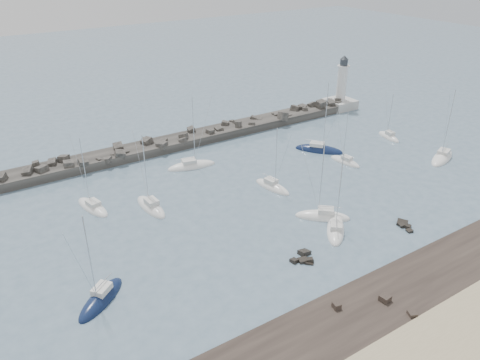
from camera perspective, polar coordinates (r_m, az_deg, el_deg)
name	(u,v)px	position (r m, az deg, el deg)	size (l,w,h in m)	color
ground	(288,224)	(74.72, 5.82, -5.31)	(400.00, 400.00, 0.00)	slate
sand_strip	(471,359)	(59.08, 26.37, -18.99)	(140.00, 14.00, 1.00)	tan
rock_shelf	(397,305)	(62.56, 18.56, -14.25)	(140.00, 12.00, 1.81)	black
rock_cluster_near	(304,259)	(67.36, 7.79, -9.48)	(3.92, 3.62, 1.58)	black
rock_cluster_far	(404,226)	(78.16, 19.32, -5.27)	(2.35, 3.67, 1.32)	black
breakwater	(151,151)	(100.86, -10.85, 3.55)	(115.00, 7.36, 5.32)	#312F2C
lighthouse	(340,97)	(128.35, 12.15, 9.90)	(7.00, 7.00, 14.60)	#AFAEA9
sailboat_0	(93,207)	(82.13, -17.50, -3.22)	(4.46, 8.89, 13.40)	white
sailboat_1	(101,299)	(62.51, -16.56, -13.76)	(8.42, 7.47, 13.84)	#0F1C3F
sailboat_2	(151,207)	(79.77, -10.79, -3.28)	(3.32, 8.91, 14.00)	white
sailboat_3	(191,166)	(92.99, -5.94, 1.68)	(10.11, 4.90, 15.23)	white
sailboat_4	(323,217)	(76.96, 10.05, -4.43)	(8.46, 7.85, 14.05)	white
sailboat_5	(272,187)	(84.81, 3.96, -0.88)	(3.86, 8.28, 12.76)	white
sailboat_6	(336,230)	(73.97, 11.57, -6.02)	(7.92, 8.16, 13.75)	white
sailboat_7	(319,150)	(101.14, 9.59, 3.62)	(8.87, 9.87, 16.01)	#0F1C3F
sailboat_8	(345,162)	(96.74, 12.70, 2.18)	(3.16, 7.35, 11.33)	white
sailboat_9	(442,158)	(104.69, 23.40, 2.49)	(10.55, 6.55, 15.82)	white
sailboat_10	(389,137)	(111.71, 17.66, 5.00)	(3.39, 7.11, 11.11)	white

